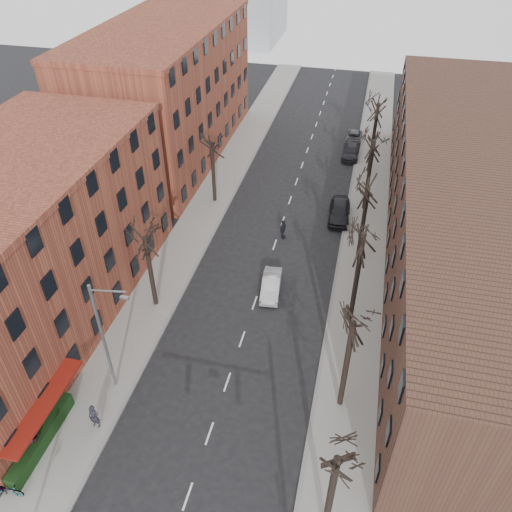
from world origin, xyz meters
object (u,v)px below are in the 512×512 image
Objects in this scene: parked_car_near at (339,211)px; parked_car_mid at (351,151)px; silver_sedan at (271,285)px; bicycle at (7,489)px; pedestrian_a at (94,417)px.

parked_car_near is 1.08× the size of parked_car_mid.
silver_sedan is 22.47m from bicycle.
parked_car_mid is at bearing -22.76° from bicycle.
parked_car_mid is 48.03m from bicycle.
bicycle is (-14.90, -31.95, -0.22)m from parked_car_near.
parked_car_mid is 2.52× the size of bicycle.
silver_sedan is 12.88m from parked_car_near.
bicycle is (-14.90, -45.66, -0.04)m from parked_car_mid.
parked_car_near reaches higher than bicycle.
parked_car_mid is at bearing 87.10° from parked_car_near.
bicycle is at bearing -107.47° from parked_car_mid.
parked_car_mid is (4.30, 25.84, -0.01)m from silver_sedan.
silver_sedan is at bearing -32.83° from bicycle.
silver_sedan is at bearing 62.86° from pedestrian_a.
bicycle is (-2.68, -5.02, -0.46)m from pedestrian_a.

